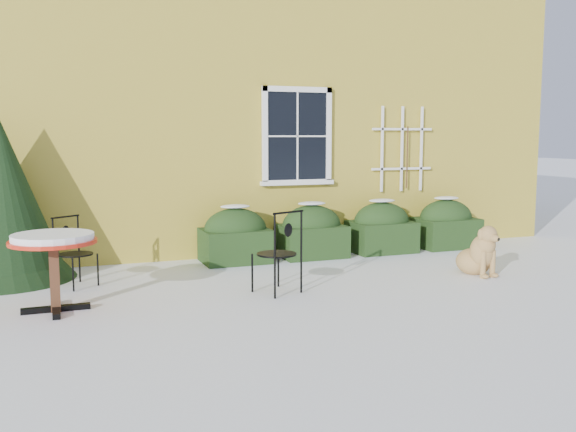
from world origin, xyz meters
name	(u,v)px	position (x,y,z in m)	size (l,w,h in m)	color
ground	(317,298)	(0.00, 0.00, 0.00)	(80.00, 80.00, 0.00)	white
house	(191,79)	(0.00, 7.00, 3.22)	(12.40, 8.40, 6.40)	gold
hedge_row	(347,230)	(1.65, 2.55, 0.40)	(4.95, 0.80, 0.91)	black
evergreen_shrub	(0,212)	(-3.66, 2.47, 0.95)	(1.95, 1.95, 2.36)	black
bistro_table	(53,247)	(-3.01, 0.49, 0.74)	(0.96, 0.96, 0.89)	black
patio_chair_near	(279,252)	(-0.35, 0.40, 0.53)	(0.61, 0.60, 1.06)	black
patio_chair_far	(74,252)	(-2.75, 1.71, 0.46)	(0.57, 0.57, 0.93)	black
dog	(479,254)	(2.69, 0.39, 0.30)	(0.52, 0.85, 0.75)	tan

